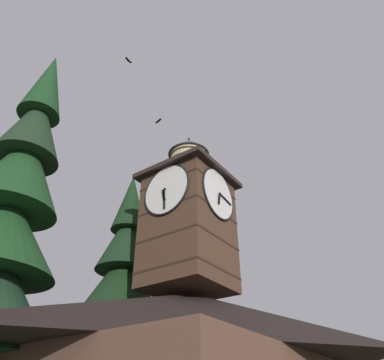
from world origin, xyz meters
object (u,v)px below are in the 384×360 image
clock_tower (188,218)px  moon (46,326)px  flying_bird_low (129,60)px  flying_bird_high (158,121)px  pine_tree_behind (118,326)px

clock_tower → moon: bearing=-115.6°
clock_tower → flying_bird_low: size_ratio=18.29×
flying_bird_high → flying_bird_low: (4.99, 1.81, 0.33)m
clock_tower → flying_bird_high: (-1.00, -3.50, 9.28)m
pine_tree_behind → flying_bird_low: (4.24, 2.97, 14.36)m
pine_tree_behind → flying_bird_high: (-0.74, 1.16, 14.04)m
moon → flying_bird_low: flying_bird_low is taller
clock_tower → pine_tree_behind: size_ratio=0.59×
clock_tower → flying_bird_high: bearing=-106.0°
pine_tree_behind → flying_bird_low: 15.27m
clock_tower → moon: clock_tower is taller
flying_bird_high → flying_bird_low: bearing=19.9°
pine_tree_behind → moon: (-17.70, -32.74, 6.72)m
moon → pine_tree_behind: bearing=61.6°
moon → flying_bird_low: bearing=58.4°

